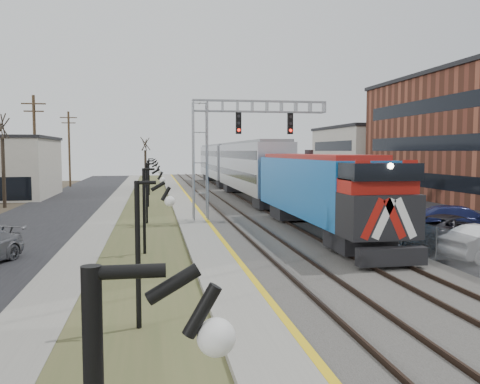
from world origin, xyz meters
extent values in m
cube|color=black|center=(-11.50, 35.00, 0.02)|extent=(7.00, 120.00, 0.04)
cube|color=gray|center=(-7.00, 35.00, 0.04)|extent=(2.00, 120.00, 0.08)
cube|color=#454E29|center=(-4.00, 35.00, 0.03)|extent=(4.00, 120.00, 0.06)
cube|color=gray|center=(-1.00, 35.00, 0.12)|extent=(2.00, 120.00, 0.24)
cube|color=#595651|center=(4.00, 35.00, 0.10)|extent=(8.00, 120.00, 0.20)
cube|color=black|center=(16.00, 35.00, 0.02)|extent=(16.00, 120.00, 0.04)
cube|color=gold|center=(-0.12, 35.00, 0.24)|extent=(0.24, 120.00, 0.01)
cube|color=#2D2119|center=(1.25, 35.00, 0.28)|extent=(0.08, 120.00, 0.15)
cube|color=#2D2119|center=(2.75, 35.00, 0.28)|extent=(0.08, 120.00, 0.15)
cube|color=#2D2119|center=(4.75, 35.00, 0.28)|extent=(0.08, 120.00, 0.15)
cube|color=#2D2119|center=(6.25, 35.00, 0.28)|extent=(0.08, 120.00, 0.15)
cube|color=#1663B6|center=(5.50, 21.33, 2.47)|extent=(3.00, 17.00, 4.25)
cube|color=black|center=(5.50, 12.63, 0.70)|extent=(2.80, 0.50, 0.70)
cube|color=#A1A4AB|center=(5.50, 41.63, 3.01)|extent=(3.00, 22.00, 5.33)
cube|color=#A1A4AB|center=(5.50, 64.43, 3.01)|extent=(3.00, 22.00, 5.33)
cube|color=gray|center=(-0.50, 28.00, 4.00)|extent=(1.00, 1.00, 8.00)
cube|color=gray|center=(3.50, 28.00, 7.75)|extent=(9.00, 0.80, 0.80)
cube|color=black|center=(2.00, 27.55, 6.60)|extent=(0.35, 0.25, 1.40)
cube|color=black|center=(5.50, 27.55, 6.60)|extent=(0.35, 0.25, 1.40)
cylinder|color=black|center=(-4.00, 8.00, 2.00)|extent=(0.14, 0.14, 4.00)
cylinder|color=black|center=(-4.00, 18.00, 2.00)|extent=(0.14, 0.14, 4.00)
cylinder|color=black|center=(-4.00, 28.00, 2.00)|extent=(0.14, 0.14, 4.00)
cylinder|color=black|center=(-4.00, 38.00, 2.00)|extent=(0.14, 0.14, 4.00)
cylinder|color=black|center=(-4.00, 50.00, 2.00)|extent=(0.14, 0.14, 4.00)
cylinder|color=#4C3823|center=(-14.50, 45.00, 5.00)|extent=(0.28, 0.28, 10.00)
cylinder|color=#4C3823|center=(-14.50, 65.00, 5.00)|extent=(0.28, 0.28, 10.00)
cube|color=gray|center=(8.20, 35.00, 0.80)|extent=(0.04, 120.00, 1.60)
cube|color=#BBB2A4|center=(30.00, 65.00, 4.00)|extent=(16.00, 18.00, 8.00)
cylinder|color=#382D23|center=(-16.00, 40.00, 2.97)|extent=(0.30, 0.30, 5.95)
cylinder|color=#382D23|center=(-4.50, 60.00, 2.45)|extent=(0.30, 0.30, 4.90)
imported|color=black|center=(11.06, 17.44, 0.80)|extent=(6.31, 4.72, 1.59)
imported|color=#161C4E|center=(13.58, 20.49, 0.82)|extent=(6.06, 3.59, 1.65)
imported|color=slate|center=(12.04, 35.96, 0.68)|extent=(4.16, 2.05, 1.36)
imported|color=#0D431A|center=(11.26, 38.60, 0.83)|extent=(5.15, 2.16, 1.66)
imported|color=silver|center=(11.41, 43.81, 0.65)|extent=(4.79, 2.44, 1.30)
camera|label=1|loc=(-3.58, -5.49, 4.77)|focal=38.00mm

